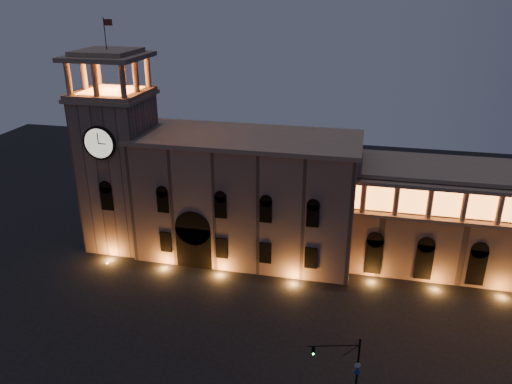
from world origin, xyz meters
TOP-DOWN VIEW (x-y plane):
  - ground at (0.00, 0.00)m, footprint 160.00×160.00m
  - government_building at (-2.08, 21.93)m, footprint 30.80×12.80m
  - clock_tower at (-20.50, 20.98)m, footprint 9.80×9.80m
  - colonnade_wing at (32.00, 23.92)m, footprint 40.60×11.50m
  - traffic_light at (13.78, -3.58)m, footprint 4.90×1.51m

SIDE VIEW (x-z plane):
  - ground at x=0.00m, z-range 0.00..0.00m
  - traffic_light at x=13.78m, z-range 0.17..7.07m
  - colonnade_wing at x=32.00m, z-range 0.08..14.58m
  - government_building at x=-2.08m, z-range -0.03..17.57m
  - clock_tower at x=-20.50m, z-range -3.70..28.70m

